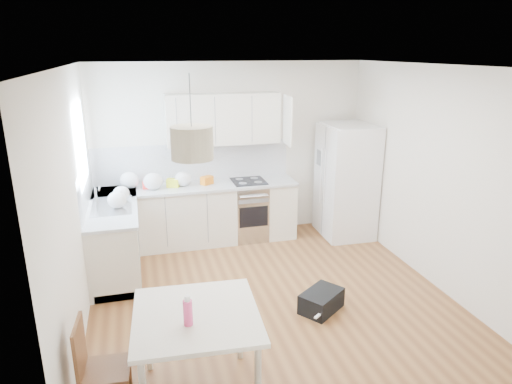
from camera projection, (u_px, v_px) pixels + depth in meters
floor at (269, 294)px, 5.58m from camera, size 4.20×4.20×0.00m
ceiling at (271, 66)px, 4.77m from camera, size 4.20×4.20×0.00m
wall_back at (231, 151)px, 7.11m from camera, size 4.20×0.00×4.20m
wall_left at (73, 204)px, 4.66m from camera, size 0.00×4.20×4.20m
wall_right at (431, 176)px, 5.70m from camera, size 0.00×4.20×4.20m
window_glassblock at (81, 144)px, 5.60m from camera, size 0.02×1.00×1.00m
cabinets_back at (198, 215)px, 6.96m from camera, size 3.00×0.60×0.88m
cabinets_left at (115, 239)px, 6.11m from camera, size 0.60×1.80×0.88m
counter_back at (197, 187)px, 6.82m from camera, size 3.02×0.64×0.04m
counter_left at (112, 206)px, 5.97m from camera, size 0.64×1.82×0.04m
backsplash_back at (193, 162)px, 7.00m from camera, size 3.00×0.01×0.58m
backsplash_left at (86, 185)px, 5.81m from camera, size 0.01×1.80×0.58m
upper_cabinets at (223, 119)px, 6.77m from camera, size 1.70×0.32×0.75m
range_oven at (249, 211)px, 7.16m from camera, size 0.50×0.61×0.88m
sink at (112, 206)px, 5.92m from camera, size 0.50×0.80×0.16m
refrigerator at (347, 181)px, 7.17m from camera, size 0.87×0.91×1.78m
dining_table at (197, 323)px, 3.74m from camera, size 1.08×1.08×0.80m
dining_chair at (106, 368)px, 3.64m from camera, size 0.39×0.39×0.87m
drink_bottle at (188, 310)px, 3.53m from camera, size 0.09×0.09×0.25m
gym_bag at (321, 301)px, 5.21m from camera, size 0.60×0.56×0.23m
pendant_lamp at (192, 143)px, 3.48m from camera, size 0.39×0.39×0.25m
grocery_bag_a at (129, 180)px, 6.63m from camera, size 0.27×0.23×0.25m
grocery_bag_b at (153, 181)px, 6.57m from camera, size 0.27×0.23×0.25m
grocery_bag_c at (183, 179)px, 6.75m from camera, size 0.24×0.21×0.22m
grocery_bag_d at (121, 193)px, 6.13m from camera, size 0.21×0.18×0.19m
grocery_bag_e at (117, 200)px, 5.81m from camera, size 0.24×0.21×0.22m
snack_orange at (207, 180)px, 6.86m from camera, size 0.21×0.19×0.12m
snack_yellow at (173, 183)px, 6.72m from camera, size 0.20×0.16×0.12m
snack_red at (148, 185)px, 6.65m from camera, size 0.15×0.10×0.10m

